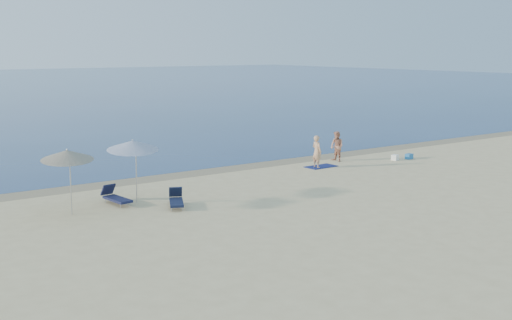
{
  "coord_description": "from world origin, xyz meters",
  "views": [
    {
      "loc": [
        -18.19,
        -7.2,
        5.97
      ],
      "look_at": [
        -1.94,
        16.0,
        1.0
      ],
      "focal_mm": 45.0,
      "sensor_mm": 36.0,
      "label": 1
    }
  ],
  "objects_px": {
    "person_right": "(337,146)",
    "blue_cooler": "(409,156)",
    "person_left": "(317,152)",
    "umbrella_near": "(133,145)"
  },
  "relations": [
    {
      "from": "person_left",
      "to": "blue_cooler",
      "type": "xyz_separation_m",
      "value": [
        5.8,
        -0.91,
        -0.68
      ]
    },
    {
      "from": "person_right",
      "to": "blue_cooler",
      "type": "xyz_separation_m",
      "value": [
        3.71,
        -1.73,
        -0.66
      ]
    },
    {
      "from": "person_left",
      "to": "umbrella_near",
      "type": "bearing_deg",
      "value": 98.34
    },
    {
      "from": "person_right",
      "to": "blue_cooler",
      "type": "bearing_deg",
      "value": 64.13
    },
    {
      "from": "person_right",
      "to": "blue_cooler",
      "type": "height_order",
      "value": "person_right"
    },
    {
      "from": "blue_cooler",
      "to": "person_left",
      "type": "bearing_deg",
      "value": 162.73
    },
    {
      "from": "person_left",
      "to": "blue_cooler",
      "type": "bearing_deg",
      "value": -98.89
    },
    {
      "from": "person_left",
      "to": "person_right",
      "type": "bearing_deg",
      "value": -68.5
    },
    {
      "from": "person_right",
      "to": "blue_cooler",
      "type": "relative_size",
      "value": 3.96
    },
    {
      "from": "person_left",
      "to": "umbrella_near",
      "type": "relative_size",
      "value": 0.63
    }
  ]
}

